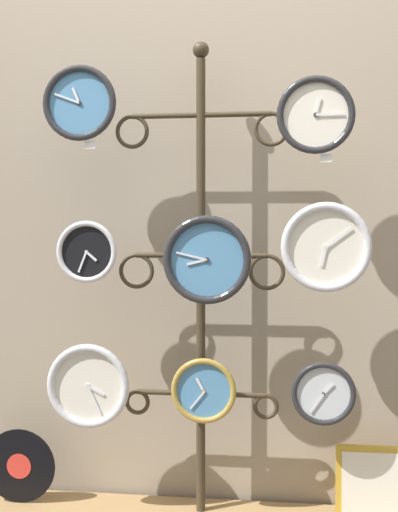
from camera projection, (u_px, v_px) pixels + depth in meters
The scene contains 13 objects.
shop_wall at pixel (206, 158), 2.79m from camera, with size 4.40×0.04×2.80m.
display_stand at pixel (201, 358), 2.66m from camera, with size 0.65×0.35×1.81m.
clock_top_left at pixel (80, 103), 2.59m from camera, with size 0.28×0.04×0.28m.
clock_top_right at pixel (316, 115), 2.47m from camera, with size 0.27×0.04×0.27m.
clock_middle_left at pixel (87, 252), 2.61m from camera, with size 0.23×0.04×0.23m.
clock_middle_center at pixel (207, 260), 2.53m from camera, with size 0.32×0.04×0.32m.
clock_middle_right at pixel (326, 247), 2.49m from camera, with size 0.32×0.04×0.32m.
clock_bottom_left at pixel (88, 386), 2.61m from camera, with size 0.31×0.04×0.31m.
clock_bottom_center at pixel (204, 390), 2.58m from camera, with size 0.24×0.04×0.24m.
clock_bottom_right at pixel (323, 393), 2.50m from camera, with size 0.23×0.04×0.23m.
vinyl_record at pixel (19, 466), 2.76m from camera, with size 0.29×0.01×0.29m.
price_tag_upper at pixel (90, 145), 2.59m from camera, with size 0.04×0.00×0.03m.
price_tag_mid at pixel (326, 158), 2.47m from camera, with size 0.04×0.00×0.03m.
Camera 1 is at (0.35, -2.21, 1.13)m, focal length 50.00 mm.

